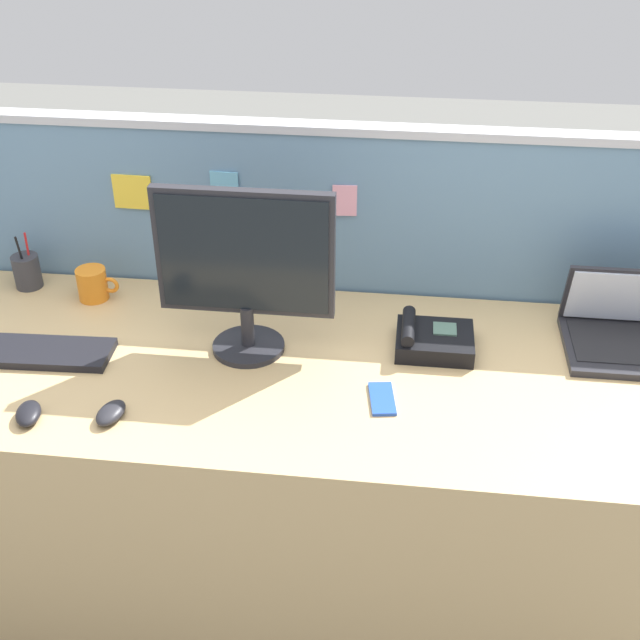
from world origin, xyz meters
TOP-DOWN VIEW (x-y plane):
  - ground_plane at (0.00, 0.00)m, footprint 10.00×10.00m
  - desk at (0.00, 0.00)m, footprint 2.29×0.84m
  - cubicle_divider at (-0.00, 0.46)m, footprint 2.57×0.08m
  - desktop_monitor at (-0.20, 0.08)m, footprint 0.47×0.20m
  - laptop at (0.84, 0.22)m, footprint 0.36×0.28m
  - desk_phone at (0.30, 0.13)m, footprint 0.21×0.18m
  - keyboard_main at (-0.76, -0.03)m, footprint 0.39×0.16m
  - computer_mouse_right_hand at (-0.47, -0.27)m, footprint 0.08×0.11m
  - computer_mouse_left_hand at (-0.67, -0.30)m, footprint 0.09×0.11m
  - pen_cup at (-0.95, 0.33)m, footprint 0.08×0.08m
  - cell_phone_blue_case at (0.18, -0.12)m, footprint 0.08×0.14m
  - coffee_mug at (-0.72, 0.29)m, footprint 0.13×0.09m

SIDE VIEW (x-z plane):
  - ground_plane at x=0.00m, z-range 0.00..0.00m
  - desk at x=0.00m, z-range 0.00..0.73m
  - cubicle_divider at x=0.00m, z-range 0.00..1.25m
  - cell_phone_blue_case at x=0.18m, z-range 0.73..0.74m
  - keyboard_main at x=-0.76m, z-range 0.73..0.75m
  - computer_mouse_right_hand at x=-0.47m, z-range 0.73..0.76m
  - computer_mouse_left_hand at x=-0.67m, z-range 0.73..0.76m
  - desk_phone at x=0.30m, z-range 0.72..0.80m
  - laptop at x=0.84m, z-range 0.67..0.88m
  - coffee_mug at x=-0.72m, z-range 0.73..0.83m
  - pen_cup at x=-0.95m, z-range 0.69..0.88m
  - desktop_monitor at x=-0.20m, z-range 0.76..1.22m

